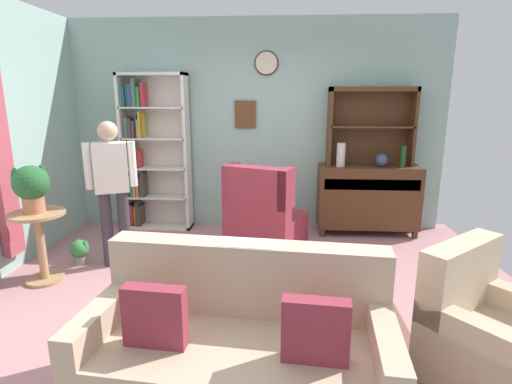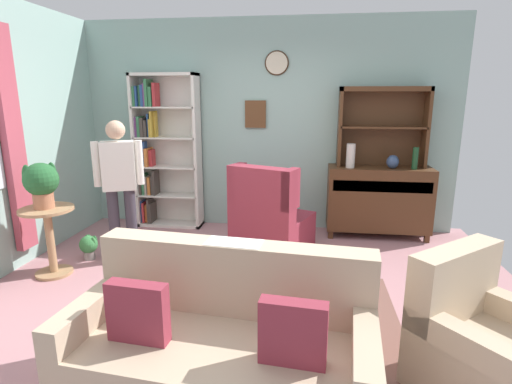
{
  "view_description": "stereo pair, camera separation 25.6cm",
  "coord_description": "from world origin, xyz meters",
  "px_view_note": "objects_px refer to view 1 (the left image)",
  "views": [
    {
      "loc": [
        0.32,
        -3.36,
        1.82
      ],
      "look_at": [
        0.1,
        0.2,
        0.95
      ],
      "focal_mm": 28.1,
      "sensor_mm": 36.0,
      "label": 1
    },
    {
      "loc": [
        0.58,
        -3.34,
        1.82
      ],
      "look_at": [
        0.1,
        0.2,
        0.95
      ],
      "focal_mm": 28.1,
      "sensor_mm": 36.0,
      "label": 2
    }
  ],
  "objects_px": {
    "bookshelf": "(150,152)",
    "bottle_wine": "(403,157)",
    "sideboard_hutch": "(371,115)",
    "person_reading": "(112,184)",
    "vase_round": "(382,160)",
    "wingback_chair": "(264,220)",
    "sideboard": "(368,196)",
    "couch_floral": "(239,350)",
    "vase_tall": "(341,155)",
    "armchair_floral": "(492,341)",
    "potted_plant_small": "(80,250)",
    "plant_stand": "(40,239)",
    "potted_plant_large": "(31,185)"
  },
  "relations": [
    {
      "from": "sideboard",
      "to": "potted_plant_large",
      "type": "xyz_separation_m",
      "value": [
        -3.53,
        -1.65,
        0.47
      ]
    },
    {
      "from": "vase_tall",
      "to": "person_reading",
      "type": "relative_size",
      "value": 0.2
    },
    {
      "from": "vase_round",
      "to": "wingback_chair",
      "type": "distance_m",
      "value": 1.73
    },
    {
      "from": "sideboard_hutch",
      "to": "wingback_chair",
      "type": "height_order",
      "value": "sideboard_hutch"
    },
    {
      "from": "bookshelf",
      "to": "person_reading",
      "type": "xyz_separation_m",
      "value": [
        -0.0,
        -1.29,
        -0.16
      ]
    },
    {
      "from": "vase_round",
      "to": "potted_plant_large",
      "type": "height_order",
      "value": "potted_plant_large"
    },
    {
      "from": "vase_tall",
      "to": "potted_plant_large",
      "type": "distance_m",
      "value": 3.51
    },
    {
      "from": "vase_round",
      "to": "couch_floral",
      "type": "height_order",
      "value": "vase_round"
    },
    {
      "from": "bookshelf",
      "to": "bottle_wine",
      "type": "relative_size",
      "value": 7.62
    },
    {
      "from": "plant_stand",
      "to": "potted_plant_small",
      "type": "bearing_deg",
      "value": 68.84
    },
    {
      "from": "potted_plant_small",
      "to": "person_reading",
      "type": "bearing_deg",
      "value": 4.73
    },
    {
      "from": "bottle_wine",
      "to": "sideboard",
      "type": "bearing_deg",
      "value": 167.11
    },
    {
      "from": "bookshelf",
      "to": "potted_plant_large",
      "type": "bearing_deg",
      "value": -108.91
    },
    {
      "from": "vase_tall",
      "to": "armchair_floral",
      "type": "relative_size",
      "value": 0.28
    },
    {
      "from": "vase_tall",
      "to": "bottle_wine",
      "type": "xyz_separation_m",
      "value": [
        0.78,
        -0.01,
        -0.01
      ]
    },
    {
      "from": "sideboard",
      "to": "vase_tall",
      "type": "height_order",
      "value": "vase_tall"
    },
    {
      "from": "potted_plant_large",
      "to": "sideboard_hutch",
      "type": "bearing_deg",
      "value": 26.53
    },
    {
      "from": "sideboard_hutch",
      "to": "plant_stand",
      "type": "bearing_deg",
      "value": -153.32
    },
    {
      "from": "sideboard",
      "to": "couch_floral",
      "type": "height_order",
      "value": "sideboard"
    },
    {
      "from": "vase_tall",
      "to": "couch_floral",
      "type": "xyz_separation_m",
      "value": [
        -1.0,
        -3.02,
        -0.76
      ]
    },
    {
      "from": "vase_tall",
      "to": "potted_plant_large",
      "type": "relative_size",
      "value": 0.66
    },
    {
      "from": "sideboard",
      "to": "sideboard_hutch",
      "type": "xyz_separation_m",
      "value": [
        0.0,
        0.11,
        1.05
      ]
    },
    {
      "from": "bottle_wine",
      "to": "wingback_chair",
      "type": "height_order",
      "value": "bottle_wine"
    },
    {
      "from": "couch_floral",
      "to": "armchair_floral",
      "type": "relative_size",
      "value": 1.74
    },
    {
      "from": "vase_tall",
      "to": "potted_plant_large",
      "type": "bearing_deg",
      "value": -153.39
    },
    {
      "from": "wingback_chair",
      "to": "potted_plant_small",
      "type": "height_order",
      "value": "wingback_chair"
    },
    {
      "from": "couch_floral",
      "to": "armchair_floral",
      "type": "height_order",
      "value": "couch_floral"
    },
    {
      "from": "bookshelf",
      "to": "vase_round",
      "type": "relative_size",
      "value": 12.35
    },
    {
      "from": "vase_tall",
      "to": "armchair_floral",
      "type": "distance_m",
      "value": 2.96
    },
    {
      "from": "vase_tall",
      "to": "armchair_floral",
      "type": "xyz_separation_m",
      "value": [
        0.6,
        -2.79,
        -0.78
      ]
    },
    {
      "from": "vase_tall",
      "to": "potted_plant_small",
      "type": "xyz_separation_m",
      "value": [
        -2.96,
        -1.16,
        -0.91
      ]
    },
    {
      "from": "vase_round",
      "to": "wingback_chair",
      "type": "xyz_separation_m",
      "value": [
        -1.48,
        -0.66,
        -0.62
      ]
    },
    {
      "from": "bookshelf",
      "to": "sideboard_hutch",
      "type": "relative_size",
      "value": 1.91
    },
    {
      "from": "potted_plant_large",
      "to": "person_reading",
      "type": "xyz_separation_m",
      "value": [
        0.59,
        0.45,
        -0.07
      ]
    },
    {
      "from": "potted_plant_small",
      "to": "plant_stand",
      "type": "bearing_deg",
      "value": -111.16
    },
    {
      "from": "sideboard",
      "to": "bottle_wine",
      "type": "relative_size",
      "value": 4.72
    },
    {
      "from": "sideboard_hutch",
      "to": "vase_round",
      "type": "bearing_deg",
      "value": -53.52
    },
    {
      "from": "bookshelf",
      "to": "sideboard_hutch",
      "type": "height_order",
      "value": "bookshelf"
    },
    {
      "from": "sideboard_hutch",
      "to": "armchair_floral",
      "type": "xyz_separation_m",
      "value": [
        0.21,
        -2.98,
        -1.27
      ]
    },
    {
      "from": "sideboard",
      "to": "plant_stand",
      "type": "bearing_deg",
      "value": -154.76
    },
    {
      "from": "bottle_wine",
      "to": "vase_round",
      "type": "bearing_deg",
      "value": 175.05
    },
    {
      "from": "sideboard_hutch",
      "to": "person_reading",
      "type": "distance_m",
      "value": 3.28
    },
    {
      "from": "armchair_floral",
      "to": "potted_plant_small",
      "type": "distance_m",
      "value": 3.92
    },
    {
      "from": "plant_stand",
      "to": "potted_plant_large",
      "type": "bearing_deg",
      "value": 173.77
    },
    {
      "from": "sideboard",
      "to": "potted_plant_small",
      "type": "distance_m",
      "value": 3.58
    },
    {
      "from": "bookshelf",
      "to": "potted_plant_large",
      "type": "xyz_separation_m",
      "value": [
        -0.59,
        -1.74,
        -0.09
      ]
    },
    {
      "from": "wingback_chair",
      "to": "plant_stand",
      "type": "height_order",
      "value": "wingback_chair"
    },
    {
      "from": "couch_floral",
      "to": "armchair_floral",
      "type": "distance_m",
      "value": 1.62
    },
    {
      "from": "potted_plant_small",
      "to": "sideboard",
      "type": "bearing_deg",
      "value": 20.28
    },
    {
      "from": "couch_floral",
      "to": "wingback_chair",
      "type": "relative_size",
      "value": 1.78
    }
  ]
}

